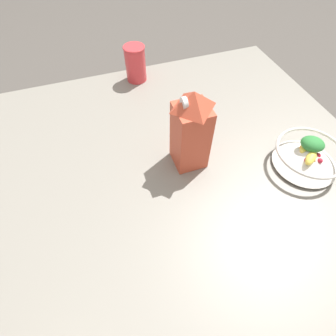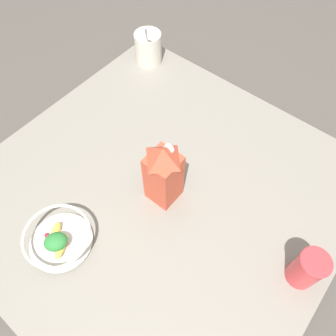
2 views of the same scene
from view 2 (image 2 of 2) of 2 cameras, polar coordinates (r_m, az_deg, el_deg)
The scene contains 6 objects.
ground_plane at distance 1.16m, azimuth -1.43°, elevation -4.50°, with size 6.00×6.00×0.00m, color #4C4742.
countertop at distance 1.15m, azimuth -1.45°, elevation -4.07°, with size 1.18×1.18×0.04m.
fruit_bowl at distance 1.06m, azimuth -18.55°, elevation -11.53°, with size 0.21×0.21×0.09m.
milk_carton at distance 1.01m, azimuth -0.78°, elevation -0.97°, with size 0.09×0.09×0.26m.
yogurt_tub at distance 1.51m, azimuth -3.47°, elevation 20.36°, with size 0.13×0.15×0.24m.
drinking_cup at distance 1.02m, azimuth 23.12°, elevation -15.83°, with size 0.09×0.09×0.14m.
Camera 2 is at (-0.37, 0.40, 1.02)m, focal length 35.00 mm.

